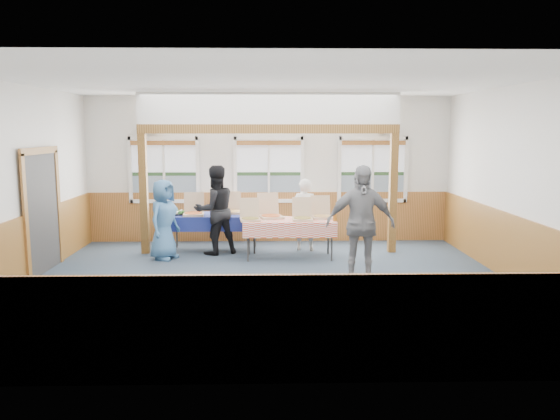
% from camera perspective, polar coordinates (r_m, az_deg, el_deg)
% --- Properties ---
extents(floor, '(8.00, 8.00, 0.00)m').
position_cam_1_polar(floor, '(8.91, -1.08, -7.74)').
color(floor, '#273440').
rests_on(floor, ground).
extents(ceiling, '(8.00, 8.00, 0.00)m').
position_cam_1_polar(ceiling, '(8.59, -1.14, 13.23)').
color(ceiling, white).
rests_on(ceiling, wall_back).
extents(wall_back, '(8.00, 0.00, 8.00)m').
position_cam_1_polar(wall_back, '(12.09, -1.18, 4.24)').
color(wall_back, silver).
rests_on(wall_back, floor).
extents(wall_front, '(8.00, 0.00, 8.00)m').
position_cam_1_polar(wall_front, '(5.13, -0.95, -1.43)').
color(wall_front, silver).
rests_on(wall_front, floor).
extents(wall_left, '(0.00, 8.00, 8.00)m').
position_cam_1_polar(wall_left, '(9.47, -26.10, 2.24)').
color(wall_left, silver).
rests_on(wall_left, floor).
extents(wall_right, '(0.00, 8.00, 8.00)m').
position_cam_1_polar(wall_right, '(9.50, 23.81, 2.39)').
color(wall_right, silver).
rests_on(wall_right, floor).
extents(wainscot_back, '(7.98, 0.05, 1.10)m').
position_cam_1_polar(wainscot_back, '(12.19, -1.16, -0.70)').
color(wainscot_back, brown).
rests_on(wainscot_back, floor).
extents(wainscot_front, '(7.98, 0.05, 1.10)m').
position_cam_1_polar(wainscot_front, '(5.44, -0.92, -12.35)').
color(wainscot_front, brown).
rests_on(wainscot_front, floor).
extents(wainscot_left, '(0.05, 6.98, 1.10)m').
position_cam_1_polar(wainscot_left, '(9.62, -25.56, -3.99)').
color(wainscot_left, brown).
rests_on(wainscot_left, floor).
extents(wainscot_right, '(0.05, 6.98, 1.10)m').
position_cam_1_polar(wainscot_right, '(9.64, 23.31, -3.82)').
color(wainscot_right, brown).
rests_on(wainscot_right, floor).
extents(cased_opening, '(0.06, 1.30, 2.10)m').
position_cam_1_polar(cased_opening, '(10.34, -23.64, -0.24)').
color(cased_opening, '#333333').
rests_on(cased_opening, wall_left).
extents(window_left, '(1.56, 0.10, 1.46)m').
position_cam_1_polar(window_left, '(12.25, -12.03, 4.49)').
color(window_left, white).
rests_on(window_left, wall_back).
extents(window_mid, '(1.56, 0.10, 1.46)m').
position_cam_1_polar(window_mid, '(12.04, -1.18, 4.60)').
color(window_mid, white).
rests_on(window_mid, wall_back).
extents(window_right, '(1.56, 0.10, 1.46)m').
position_cam_1_polar(window_right, '(12.27, 9.66, 4.55)').
color(window_right, white).
rests_on(window_right, wall_back).
extents(post_left, '(0.15, 0.15, 2.40)m').
position_cam_1_polar(post_left, '(11.21, -14.05, 1.61)').
color(post_left, '#593713').
rests_on(post_left, floor).
extents(post_right, '(0.15, 0.15, 2.40)m').
position_cam_1_polar(post_right, '(11.22, 11.72, 1.69)').
color(post_right, '#593713').
rests_on(post_right, floor).
extents(cross_beam, '(5.15, 0.18, 0.18)m').
position_cam_1_polar(cross_beam, '(10.86, -1.17, 8.47)').
color(cross_beam, '#593713').
rests_on(cross_beam, post_left).
extents(table_left, '(1.86, 0.87, 0.76)m').
position_cam_1_polar(table_left, '(11.26, -6.89, -0.74)').
color(table_left, '#333333').
rests_on(table_left, floor).
extents(table_right, '(1.81, 0.88, 0.76)m').
position_cam_1_polar(table_right, '(10.55, 0.98, -1.31)').
color(table_right, '#333333').
rests_on(table_right, floor).
extents(pizza_box_a, '(0.44, 0.53, 0.44)m').
position_cam_1_polar(pizza_box_a, '(11.18, -9.01, -0.20)').
color(pizza_box_a, tan).
rests_on(pizza_box_a, table_left).
extents(pizza_box_b, '(0.42, 0.50, 0.43)m').
position_cam_1_polar(pizza_box_b, '(11.37, -5.08, 0.01)').
color(pizza_box_b, tan).
rests_on(pizza_box_b, table_left).
extents(pizza_box_c, '(0.42, 0.49, 0.41)m').
position_cam_1_polar(pizza_box_c, '(10.43, -3.15, -0.74)').
color(pizza_box_c, tan).
rests_on(pizza_box_c, table_right).
extents(pizza_box_d, '(0.54, 0.61, 0.47)m').
position_cam_1_polar(pizza_box_d, '(10.71, -0.99, -0.46)').
color(pizza_box_d, tan).
rests_on(pizza_box_d, table_right).
extents(pizza_box_e, '(0.38, 0.47, 0.42)m').
position_cam_1_polar(pizza_box_e, '(10.46, 2.36, -0.70)').
color(pizza_box_e, tan).
rests_on(pizza_box_e, table_right).
extents(pizza_box_f, '(0.42, 0.50, 0.42)m').
position_cam_1_polar(pizza_box_f, '(10.71, 4.41, -0.51)').
color(pizza_box_f, tan).
rests_on(pizza_box_f, table_right).
extents(veggie_tray, '(0.39, 0.39, 0.09)m').
position_cam_1_polar(veggie_tray, '(11.34, -10.67, -0.30)').
color(veggie_tray, black).
rests_on(veggie_tray, table_left).
extents(drink_glass, '(0.07, 0.07, 0.15)m').
position_cam_1_polar(drink_glass, '(10.35, 5.74, -0.78)').
color(drink_glass, '#A55C1B').
rests_on(drink_glass, table_right).
extents(woman_white, '(0.61, 0.48, 1.49)m').
position_cam_1_polar(woman_white, '(11.21, 2.60, -0.49)').
color(woman_white, silver).
rests_on(woman_white, floor).
extents(woman_black, '(1.08, 0.99, 1.78)m').
position_cam_1_polar(woman_black, '(10.93, -6.78, -0.00)').
color(woman_black, black).
rests_on(woman_black, floor).
extents(man_blue, '(0.75, 0.89, 1.54)m').
position_cam_1_polar(man_blue, '(10.67, -12.05, -0.99)').
color(man_blue, teal).
rests_on(man_blue, floor).
extents(person_grey, '(1.14, 0.50, 1.92)m').
position_cam_1_polar(person_grey, '(8.95, 8.40, -1.44)').
color(person_grey, gray).
rests_on(person_grey, floor).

